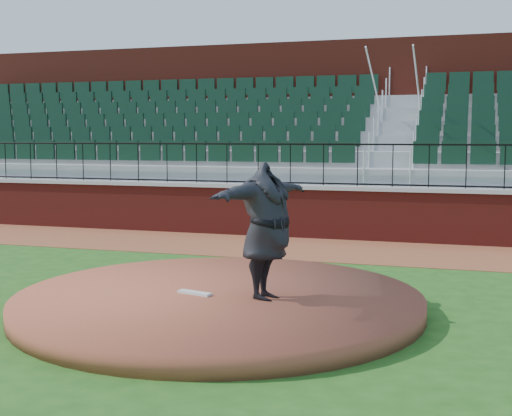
{
  "coord_description": "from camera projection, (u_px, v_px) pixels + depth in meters",
  "views": [
    {
      "loc": [
        3.41,
        -9.41,
        2.51
      ],
      "look_at": [
        0.0,
        1.5,
        1.3
      ],
      "focal_mm": 48.21,
      "sensor_mm": 36.0,
      "label": 1
    }
  ],
  "objects": [
    {
      "name": "wall_railing",
      "position": [
        323.0,
        165.0,
        16.66
      ],
      "size": [
        34.0,
        0.05,
        1.0
      ],
      "primitive_type": null,
      "color": "black",
      "rests_on": "wall_cap"
    },
    {
      "name": "warning_track",
      "position": [
        308.0,
        248.0,
        15.33
      ],
      "size": [
        34.0,
        3.2,
        0.01
      ],
      "primitive_type": "cube",
      "color": "brown",
      "rests_on": "ground"
    },
    {
      "name": "pitcher",
      "position": [
        266.0,
        231.0,
        9.44
      ],
      "size": [
        1.17,
        2.43,
        1.91
      ],
      "primitive_type": "imported",
      "rotation": [
        0.0,
        0.0,
        1.33
      ],
      "color": "black",
      "rests_on": "pitchers_mound"
    },
    {
      "name": "seating_stands",
      "position": [
        344.0,
        143.0,
        19.19
      ],
      "size": [
        34.0,
        5.1,
        4.6
      ],
      "primitive_type": null,
      "color": "gray",
      "rests_on": "ground"
    },
    {
      "name": "pitchers_mound",
      "position": [
        219.0,
        301.0,
        9.9
      ],
      "size": [
        5.84,
        5.84,
        0.25
      ],
      "primitive_type": "cylinder",
      "color": "brown",
      "rests_on": "ground"
    },
    {
      "name": "ground",
      "position": [
        226.0,
        305.0,
        10.2
      ],
      "size": [
        90.0,
        90.0,
        0.0
      ],
      "primitive_type": "plane",
      "color": "#204F16",
      "rests_on": "ground"
    },
    {
      "name": "wall_cap",
      "position": [
        323.0,
        187.0,
        16.72
      ],
      "size": [
        34.0,
        0.45,
        0.1
      ],
      "primitive_type": "cube",
      "color": "#B7B7B7",
      "rests_on": "field_wall"
    },
    {
      "name": "concourse_wall",
      "position": [
        359.0,
        128.0,
        21.81
      ],
      "size": [
        34.0,
        0.5,
        5.5
      ],
      "primitive_type": "cube",
      "color": "maroon",
      "rests_on": "ground"
    },
    {
      "name": "field_wall",
      "position": [
        323.0,
        214.0,
        16.79
      ],
      "size": [
        34.0,
        0.35,
        1.2
      ],
      "primitive_type": "cube",
      "color": "maroon",
      "rests_on": "ground"
    },
    {
      "name": "pitching_rubber",
      "position": [
        195.0,
        293.0,
        9.81
      ],
      "size": [
        0.54,
        0.26,
        0.04
      ],
      "primitive_type": "cube",
      "rotation": [
        0.0,
        0.0,
        -0.25
      ],
      "color": "silver",
      "rests_on": "pitchers_mound"
    }
  ]
}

